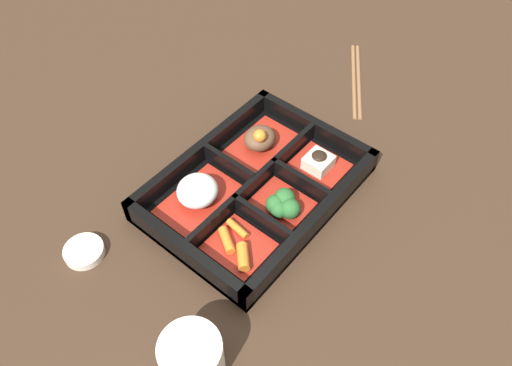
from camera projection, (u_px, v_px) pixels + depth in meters
The scene contains 11 objects.
ground_plane at pixel (256, 194), 0.75m from camera, with size 3.00×3.00×0.00m, color #382619.
bento_base at pixel (256, 191), 0.75m from camera, with size 0.31×0.23×0.01m.
bento_rim at pixel (257, 186), 0.74m from camera, with size 0.31×0.23×0.04m.
bowl_rice at pixel (198, 193), 0.72m from camera, with size 0.12×0.08×0.04m.
bowl_stew at pixel (260, 141), 0.79m from camera, with size 0.12×0.08×0.05m.
bowl_carrots at pixel (238, 246), 0.68m from camera, with size 0.07×0.08×0.02m.
bowl_greens at pixel (282, 205), 0.71m from camera, with size 0.07×0.08×0.04m.
bowl_tofu at pixel (318, 165), 0.77m from camera, with size 0.08×0.08×0.03m.
tea_cup at pixel (192, 358), 0.56m from camera, with size 0.07×0.07×0.07m.
chopsticks at pixel (357, 79), 0.92m from camera, with size 0.19×0.13×0.01m.
sauce_dish at pixel (84, 251), 0.68m from camera, with size 0.05×0.05×0.01m.
Camera 1 is at (-0.36, -0.30, 0.59)m, focal length 35.00 mm.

